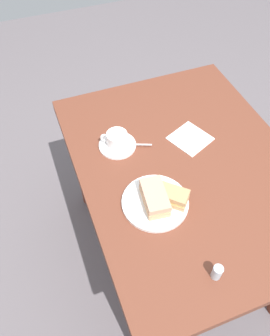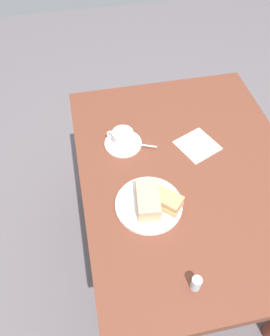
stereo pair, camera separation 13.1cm
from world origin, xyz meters
name	(u,v)px [view 2 (the right image)]	position (x,y,z in m)	size (l,w,h in m)	color
ground_plane	(173,254)	(0.00, 0.00, 0.00)	(6.00, 6.00, 0.00)	#645C60
dining_table	(186,190)	(0.00, 0.00, 0.64)	(1.15, 0.87, 0.77)	brown
sandwich_plate	(149,205)	(0.13, -0.20, 0.77)	(0.25, 0.25, 0.01)	white
sandwich_front	(148,200)	(0.13, -0.20, 0.81)	(0.15, 0.10, 0.06)	tan
sandwich_back	(162,199)	(0.13, -0.15, 0.81)	(0.15, 0.15, 0.05)	tan
coffee_saucer	(123,143)	(-0.19, -0.23, 0.77)	(0.16, 0.16, 0.01)	white
coffee_cup	(123,137)	(-0.19, -0.24, 0.81)	(0.09, 0.11, 0.06)	white
spoon	(141,145)	(-0.16, -0.16, 0.78)	(0.05, 0.10, 0.01)	silver
napkin	(197,145)	(-0.12, 0.07, 0.77)	(0.15, 0.15, 0.00)	white
salt_shaker	(196,283)	(0.45, -0.12, 0.80)	(0.03, 0.03, 0.06)	silver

